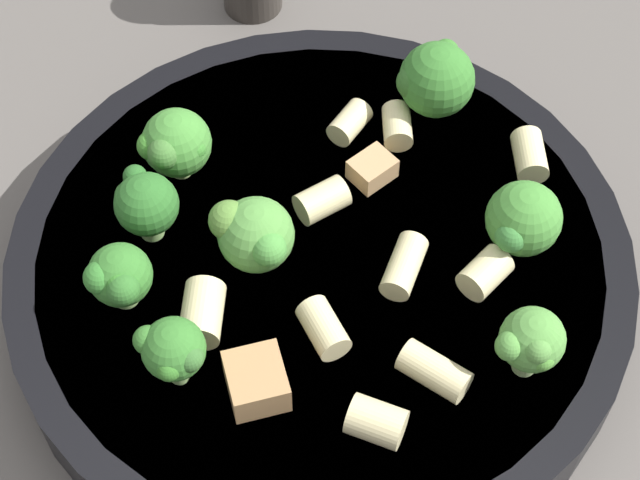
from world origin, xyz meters
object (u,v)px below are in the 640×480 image
object	(u,v)px
rigatoni_6	(350,122)
rigatoni_3	(376,422)
rigatoni_4	(324,328)
rigatoni_2	(404,266)
broccoli_floret_1	(119,278)
broccoli_floret_3	(531,343)
broccoli_floret_6	(255,234)
broccoli_floret_4	(435,79)
rigatoni_0	(322,200)
broccoli_floret_5	(145,203)
rigatoni_7	(200,310)
chicken_chunk_1	(256,381)
chicken_chunk_0	(372,169)
broccoli_floret_7	(175,145)
broccoli_floret_2	(173,351)
rigatoni_8	(530,155)
pasta_bowl	(320,269)
rigatoni_1	(430,374)
rigatoni_9	(397,126)
rigatoni_5	(485,273)
broccoli_floret_0	(524,220)

from	to	relation	value
rigatoni_6	rigatoni_3	bearing A→B (deg)	146.51
rigatoni_3	rigatoni_4	size ratio (longest dim) A/B	0.91
rigatoni_2	rigatoni_6	bearing A→B (deg)	-21.23
broccoli_floret_1	broccoli_floret_3	xyz separation A→B (m)	(-0.13, -0.12, 0.00)
broccoli_floret_6	rigatoni_3	world-z (taller)	broccoli_floret_6
broccoli_floret_4	rigatoni_3	xyz separation A→B (m)	(-0.12, 0.13, -0.01)
rigatoni_4	rigatoni_0	bearing A→B (deg)	-35.94
broccoli_floret_5	broccoli_floret_6	size ratio (longest dim) A/B	0.95
broccoli_floret_3	rigatoni_0	world-z (taller)	broccoli_floret_3
broccoli_floret_3	rigatoni_7	bearing A→B (deg)	43.70
chicken_chunk_1	chicken_chunk_0	bearing A→B (deg)	-60.56
broccoli_floret_7	broccoli_floret_5	bearing A→B (deg)	126.21
broccoli_floret_2	broccoli_floret_7	distance (m)	0.11
broccoli_floret_1	rigatoni_2	xyz separation A→B (m)	(-0.06, -0.11, -0.01)
rigatoni_8	chicken_chunk_0	xyz separation A→B (m)	(0.04, 0.06, -0.00)
broccoli_floret_7	rigatoni_7	distance (m)	0.08
broccoli_floret_4	broccoli_floret_5	world-z (taller)	broccoli_floret_4
pasta_bowl	rigatoni_4	xyz separation A→B (m)	(-0.04, 0.02, 0.02)
broccoli_floret_4	rigatoni_1	distance (m)	0.15
broccoli_floret_7	rigatoni_9	xyz separation A→B (m)	(-0.04, -0.10, -0.01)
pasta_bowl	broccoli_floret_1	xyz separation A→B (m)	(0.03, 0.08, 0.03)
rigatoni_2	rigatoni_8	distance (m)	0.09
broccoli_floret_4	rigatoni_2	bearing A→B (deg)	132.93
broccoli_floret_6	chicken_chunk_1	xyz separation A→B (m)	(-0.05, 0.04, -0.01)
rigatoni_6	rigatoni_8	size ratio (longest dim) A/B	0.87
rigatoni_7	broccoli_floret_2	bearing A→B (deg)	128.01
broccoli_floret_7	rigatoni_5	world-z (taller)	broccoli_floret_7
pasta_bowl	chicken_chunk_0	bearing A→B (deg)	-65.73
broccoli_floret_6	rigatoni_4	bearing A→B (deg)	-178.49
broccoli_floret_4	rigatoni_0	distance (m)	0.08
broccoli_floret_2	rigatoni_0	xyz separation A→B (m)	(0.03, -0.10, -0.02)
broccoli_floret_5	rigatoni_5	distance (m)	0.15
broccoli_floret_6	rigatoni_7	bearing A→B (deg)	106.23
broccoli_floret_0	rigatoni_1	distance (m)	0.08
rigatoni_0	rigatoni_8	xyz separation A→B (m)	(-0.04, -0.09, -0.00)
rigatoni_2	rigatoni_9	size ratio (longest dim) A/B	1.35
broccoli_floret_3	rigatoni_9	xyz separation A→B (m)	(0.13, -0.04, -0.02)
broccoli_floret_0	broccoli_floret_1	size ratio (longest dim) A/B	1.11
rigatoni_3	rigatoni_5	bearing A→B (deg)	-71.35
rigatoni_6	broccoli_floret_0	bearing A→B (deg)	-168.42
rigatoni_1	rigatoni_9	bearing A→B (deg)	-33.07
broccoli_floret_0	rigatoni_4	distance (m)	0.10
pasta_bowl	broccoli_floret_4	world-z (taller)	broccoli_floret_4
broccoli_floret_7	rigatoni_9	size ratio (longest dim) A/B	1.71
rigatoni_5	broccoli_floret_0	bearing A→B (deg)	-77.28
broccoli_floret_6	chicken_chunk_0	xyz separation A→B (m)	(0.01, -0.07, -0.02)
rigatoni_2	rigatoni_0	bearing A→B (deg)	9.06
broccoli_floret_0	rigatoni_5	world-z (taller)	broccoli_floret_0
broccoli_floret_2	rigatoni_1	distance (m)	0.10
rigatoni_1	rigatoni_0	bearing A→B (deg)	-9.98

